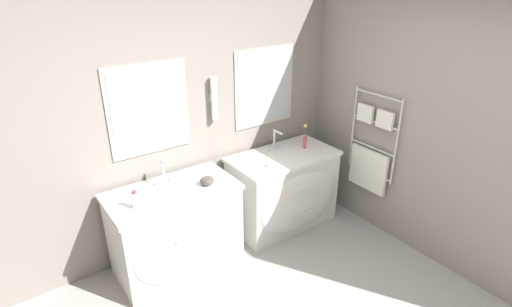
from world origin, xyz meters
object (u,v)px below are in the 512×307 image
object	(u,v)px
toiletry_bottle	(135,200)
vanity_right	(285,190)
vanity_left	(178,231)
amenity_bowl	(207,181)
flower_vase	(305,139)

from	to	relation	value
toiletry_bottle	vanity_right	bearing A→B (deg)	2.18
vanity_left	toiletry_bottle	xyz separation A→B (m)	(-0.36, -0.06, 0.49)
amenity_bowl	vanity_left	bearing A→B (deg)	169.49
vanity_left	vanity_right	xyz separation A→B (m)	(1.27, 0.00, 0.00)
flower_vase	amenity_bowl	bearing A→B (deg)	-175.55
toiletry_bottle	flower_vase	bearing A→B (deg)	3.09
vanity_right	flower_vase	bearing A→B (deg)	8.15
vanity_right	toiletry_bottle	world-z (taller)	toiletry_bottle
toiletry_bottle	flower_vase	size ratio (longest dim) A/B	0.58
vanity_right	amenity_bowl	world-z (taller)	amenity_bowl
vanity_right	flower_vase	distance (m)	0.60
toiletry_bottle	amenity_bowl	distance (m)	0.67
toiletry_bottle	flower_vase	world-z (taller)	flower_vase
amenity_bowl	flower_vase	size ratio (longest dim) A/B	0.47
amenity_bowl	flower_vase	distance (m)	1.27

